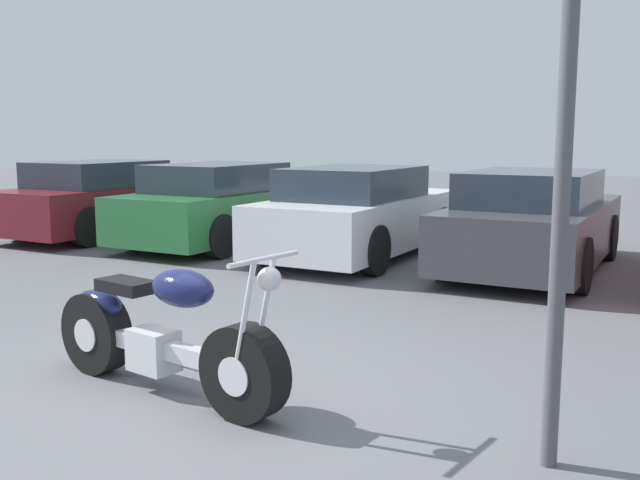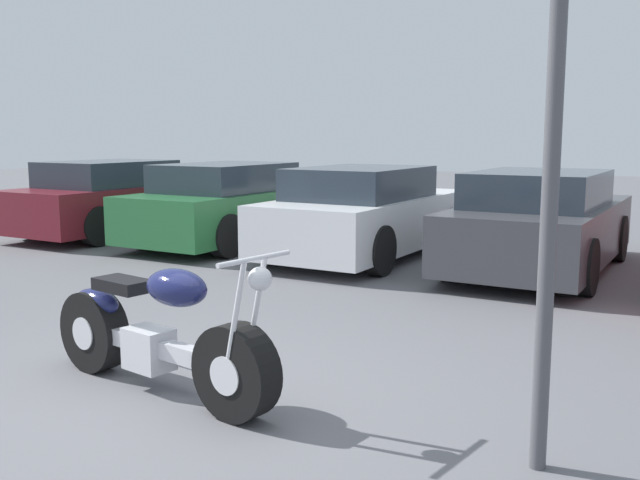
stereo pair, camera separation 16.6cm
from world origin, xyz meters
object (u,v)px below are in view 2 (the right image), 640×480
object	(u,v)px
parked_car_white	(366,214)
parked_car_dark_grey	(541,223)
motorcycle	(156,335)
parked_car_green	(233,205)
parked_car_maroon	(117,199)

from	to	relation	value
parked_car_white	parked_car_dark_grey	xyz separation A→B (m)	(2.52, 0.13, 0.00)
motorcycle	parked_car_dark_grey	bearing A→B (deg)	77.74
parked_car_green	parked_car_white	world-z (taller)	same
motorcycle	parked_car_white	distance (m)	5.95
motorcycle	parked_car_green	size ratio (longest dim) A/B	0.52
parked_car_maroon	parked_car_green	world-z (taller)	same
parked_car_white	motorcycle	bearing A→B (deg)	-78.11
parked_car_maroon	parked_car_white	world-z (taller)	same
parked_car_green	parked_car_dark_grey	world-z (taller)	same
motorcycle	parked_car_maroon	bearing A→B (deg)	137.46
parked_car_maroon	parked_car_white	xyz separation A→B (m)	(5.03, 0.07, 0.00)
parked_car_white	parked_car_dark_grey	world-z (taller)	same
parked_car_white	parked_car_dark_grey	distance (m)	2.52
parked_car_maroon	parked_car_white	bearing A→B (deg)	0.84
parked_car_maroon	parked_car_green	xyz separation A→B (m)	(2.52, 0.15, 0.00)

